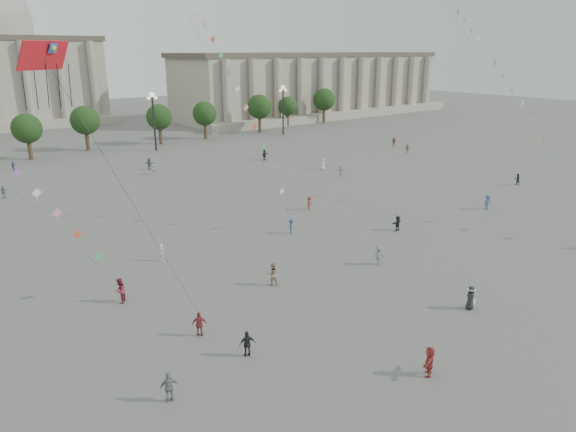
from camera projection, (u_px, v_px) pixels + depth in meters
ground at (390, 328)px, 34.67m from camera, size 360.00×360.00×0.00m
hall_east at (315, 85)px, 146.37m from camera, size 84.00×26.22×17.20m
tree_row at (56, 124)px, 91.27m from camera, size 137.12×5.12×8.00m
lamp_post_mid_east at (153, 111)px, 93.52m from camera, size 2.00×0.90×10.65m
lamp_post_far_east at (283, 101)px, 111.19m from camera, size 2.00×0.90×10.65m
person_crowd_0 at (13, 166)px, 79.58m from camera, size 0.85×0.88×1.48m
person_crowd_3 at (397, 223)px, 53.16m from camera, size 1.52×0.63×1.60m
person_crowd_4 at (154, 169)px, 77.02m from camera, size 1.35×1.49×1.65m
person_crowd_6 at (379, 256)px, 44.63m from camera, size 1.18×0.74×1.74m
person_crowd_7 at (341, 171)px, 76.28m from camera, size 1.43×1.22×1.55m
person_crowd_8 at (309, 203)px, 60.01m from camera, size 1.24×0.99×1.68m
person_crowd_9 at (265, 155)px, 87.22m from camera, size 1.78×1.13×1.83m
person_crowd_12 at (149, 164)px, 80.31m from camera, size 1.50×1.60×1.80m
person_crowd_13 at (162, 253)px, 45.49m from camera, size 0.58×0.68×1.59m
person_crowd_14 at (488, 202)px, 60.16m from camera, size 1.23×0.80×1.79m
person_crowd_15 at (517, 179)px, 71.33m from camera, size 0.98×0.93×1.59m
person_crowd_16 at (3, 192)px, 64.81m from camera, size 0.98×0.45×1.64m
person_crowd_18 at (323, 164)px, 80.23m from camera, size 0.98×1.05×1.80m
person_crowd_19 at (273, 274)px, 40.81m from camera, size 1.15×1.09×1.88m
person_crowd_20 at (407, 148)px, 93.43m from camera, size 0.96×1.01×1.68m
person_crowd_21 at (394, 142)px, 99.15m from camera, size 1.03×1.14×1.87m
tourist_0 at (200, 324)px, 33.51m from camera, size 1.07×0.88×1.71m
tourist_1 at (247, 344)px, 31.28m from camera, size 1.07×0.72×1.69m
tourist_2 at (429, 361)px, 29.41m from camera, size 1.74×1.32×1.83m
tourist_3 at (169, 387)px, 27.23m from camera, size 1.11×0.69×1.75m
kite_flyer_0 at (120, 291)px, 37.90m from camera, size 1.15×1.20×1.94m
kite_flyer_1 at (291, 226)px, 52.30m from camera, size 1.07×1.15×1.56m
hat_person at (471, 297)px, 36.99m from camera, size 1.03×0.89×1.78m
dragon_kite at (49, 79)px, 18.83m from camera, size 5.47×3.98×19.42m
kite_train_east at (475, 39)px, 69.02m from camera, size 27.45×44.19×62.58m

